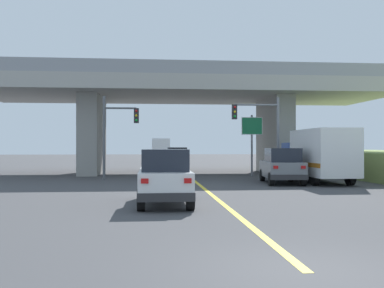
{
  "coord_description": "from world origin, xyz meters",
  "views": [
    {
      "loc": [
        -2.62,
        -7.2,
        2.13
      ],
      "look_at": [
        -0.28,
        18.38,
        2.26
      ],
      "focal_mm": 41.37,
      "sensor_mm": 36.0,
      "label": 1
    }
  ],
  "objects": [
    {
      "name": "ground",
      "position": [
        0.0,
        27.42,
        0.0
      ],
      "size": [
        160.0,
        160.0,
        0.0
      ],
      "primitive_type": "plane",
      "color": "#424244"
    },
    {
      "name": "traffic_signal_farside",
      "position": [
        -4.92,
        21.53,
        3.31
      ],
      "size": [
        2.31,
        0.36,
        5.34
      ],
      "color": "#56595E",
      "rests_on": "ground"
    },
    {
      "name": "suv_crossing",
      "position": [
        4.78,
        17.39,
        1.01
      ],
      "size": [
        2.39,
        4.55,
        2.02
      ],
      "rotation": [
        0.0,
        0.0,
        -0.1
      ],
      "color": "slate",
      "rests_on": "ground"
    },
    {
      "name": "box_truck",
      "position": [
        7.16,
        17.97,
        1.63
      ],
      "size": [
        2.33,
        7.08,
        3.09
      ],
      "color": "navy",
      "rests_on": "ground"
    },
    {
      "name": "overpass_bridge",
      "position": [
        0.0,
        27.42,
        5.68
      ],
      "size": [
        31.14,
        10.69,
        7.89
      ],
      "color": "#A8A59E",
      "rests_on": "ground"
    },
    {
      "name": "suv_lead",
      "position": [
        -2.16,
        8.93,
        1.01
      ],
      "size": [
        1.88,
        4.43,
        2.02
      ],
      "color": "silver",
      "rests_on": "ground"
    },
    {
      "name": "lane_divider_stripe",
      "position": [
        0.0,
        12.34,
        0.0
      ],
      "size": [
        0.2,
        24.68,
        0.01
      ],
      "primitive_type": "cube",
      "color": "yellow",
      "rests_on": "ground"
    },
    {
      "name": "traffic_signal_nearside",
      "position": [
        4.6,
        21.22,
        3.48
      ],
      "size": [
        3.15,
        0.36,
        5.36
      ],
      "color": "slate",
      "rests_on": "ground"
    },
    {
      "name": "sedan_oncoming",
      "position": [
        -0.34,
        32.9,
        1.01
      ],
      "size": [
        1.95,
        4.26,
        2.02
      ],
      "color": "silver",
      "rests_on": "ground"
    },
    {
      "name": "semi_truck_distant",
      "position": [
        -1.42,
        52.87,
        1.64
      ],
      "size": [
        2.33,
        6.91,
        3.12
      ],
      "color": "silver",
      "rests_on": "ground"
    },
    {
      "name": "highway_sign",
      "position": [
        4.57,
        24.04,
        3.18
      ],
      "size": [
        1.52,
        0.17,
        4.38
      ],
      "color": "slate",
      "rests_on": "ground"
    }
  ]
}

